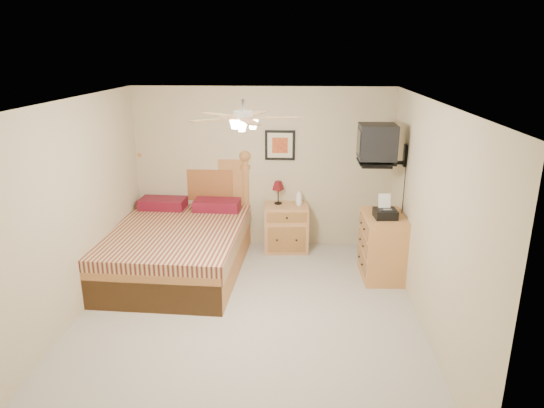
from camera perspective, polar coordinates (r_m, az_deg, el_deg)
The scene contains 17 objects.
floor at distance 5.95m, azimuth -2.77°, elevation -12.75°, with size 4.50×4.50×0.00m, color #A8A297.
ceiling at distance 5.16m, azimuth -3.18°, elevation 11.98°, with size 4.00×4.50×0.04m, color white.
wall_back at distance 7.58m, azimuth -1.11°, elevation 4.23°, with size 4.00×0.04×2.50m, color #BFB08D.
wall_front at distance 3.40m, azimuth -7.21°, elevation -13.64°, with size 4.00×0.04×2.50m, color #BFB08D.
wall_left at distance 5.98m, azimuth -22.38°, elevation -0.81°, with size 0.04×4.50×2.50m, color #BFB08D.
wall_right at distance 5.57m, azimuth 17.94°, elevation -1.61°, with size 0.04×4.50×2.50m, color #BFB08D.
bed at distance 6.83m, azimuth -11.54°, elevation -1.85°, with size 1.81×2.37×1.54m, color #B4713C, non-canonical shape.
nightstand at distance 7.58m, azimuth 1.68°, elevation -2.77°, with size 0.67×0.50×0.73m, color #B07D4D.
table_lamp at distance 7.49m, azimuth 0.73°, elevation 1.37°, with size 0.20×0.20×0.36m, color #610F15, non-canonical shape.
lotion_bottle at distance 7.44m, azimuth 3.19°, elevation 0.81°, with size 0.10×0.10×0.26m, color white.
framed_picture at distance 7.46m, azimuth 0.95°, elevation 6.93°, with size 0.46×0.04×0.46m, color black.
dresser at distance 6.82m, azimuth 12.88°, elevation -4.84°, with size 0.53×0.77×0.90m, color #C78340.
fax_machine at distance 6.49m, azimuth 13.25°, elevation -0.34°, with size 0.29×0.30×0.30m, color black, non-canonical shape.
magazine_lower at distance 6.90m, azimuth 12.22°, elevation -0.41°, with size 0.21×0.29×0.03m, color #BBB198.
magazine_upper at distance 6.89m, azimuth 12.28°, elevation -0.21°, with size 0.19×0.26×0.02m, color tan.
wall_tv at distance 6.65m, azimuth 13.54°, elevation 6.79°, with size 0.56×0.46×0.58m, color black, non-canonical shape.
ceiling_fan at distance 4.97m, azimuth -3.42°, elevation 10.15°, with size 1.14×1.14×0.28m, color white, non-canonical shape.
Camera 1 is at (0.59, -5.10, 3.00)m, focal length 32.00 mm.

